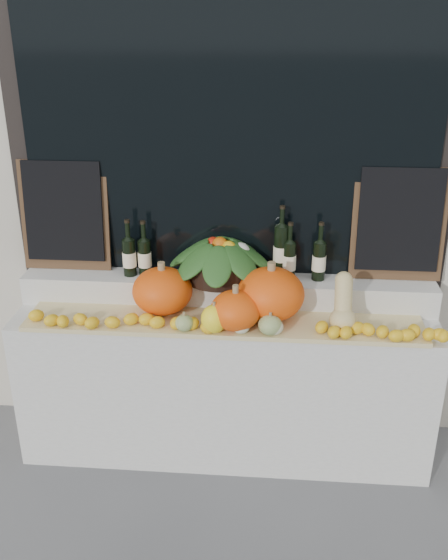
# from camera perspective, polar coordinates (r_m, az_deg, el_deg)

# --- Properties ---
(storefront_facade) EXTENTS (7.00, 0.94, 4.50)m
(storefront_facade) POSITION_cam_1_polar(r_m,az_deg,el_deg) (3.76, 1.06, 21.05)
(storefront_facade) COLOR beige
(storefront_facade) RESTS_ON ground
(display_sill) EXTENTS (2.30, 0.55, 0.88)m
(display_sill) POSITION_cam_1_polar(r_m,az_deg,el_deg) (3.64, 0.10, -9.34)
(display_sill) COLOR silver
(display_sill) RESTS_ON ground
(rear_tier) EXTENTS (2.30, 0.25, 0.16)m
(rear_tier) POSITION_cam_1_polar(r_m,az_deg,el_deg) (3.52, 0.30, -0.89)
(rear_tier) COLOR silver
(rear_tier) RESTS_ON display_sill
(straw_bedding) EXTENTS (2.10, 0.32, 0.02)m
(straw_bedding) POSITION_cam_1_polar(r_m,az_deg,el_deg) (3.30, -0.07, -3.96)
(straw_bedding) COLOR tan
(straw_bedding) RESTS_ON display_sill
(pumpkin_left) EXTENTS (0.33, 0.33, 0.25)m
(pumpkin_left) POSITION_cam_1_polar(r_m,az_deg,el_deg) (3.35, -5.66, -0.99)
(pumpkin_left) COLOR #FD570D
(pumpkin_left) RESTS_ON straw_bedding
(pumpkin_right) EXTENTS (0.45, 0.45, 0.28)m
(pumpkin_right) POSITION_cam_1_polar(r_m,az_deg,el_deg) (3.28, 4.28, -1.28)
(pumpkin_right) COLOR #FD570D
(pumpkin_right) RESTS_ON straw_bedding
(pumpkin_center) EXTENTS (0.27, 0.27, 0.20)m
(pumpkin_center) POSITION_cam_1_polar(r_m,az_deg,el_deg) (3.18, 1.05, -2.79)
(pumpkin_center) COLOR #FD570D
(pumpkin_center) RESTS_ON straw_bedding
(butternut_squash) EXTENTS (0.14, 0.20, 0.29)m
(butternut_squash) POSITION_cam_1_polar(r_m,az_deg,el_deg) (3.23, 10.84, -2.31)
(butternut_squash) COLOR #D6BE7D
(butternut_squash) RESTS_ON straw_bedding
(decorative_gourds) EXTENTS (0.55, 0.14, 0.17)m
(decorative_gourds) POSITION_cam_1_polar(r_m,az_deg,el_deg) (3.16, 0.82, -3.89)
(decorative_gourds) COLOR #38681F
(decorative_gourds) RESTS_ON straw_bedding
(lemon_heap) EXTENTS (2.20, 0.16, 0.06)m
(lemon_heap) POSITION_cam_1_polar(r_m,az_deg,el_deg) (3.18, -0.24, -4.19)
(lemon_heap) COLOR yellow
(lemon_heap) RESTS_ON straw_bedding
(produce_bowl) EXTENTS (0.61, 0.61, 0.25)m
(produce_bowl) POSITION_cam_1_polar(r_m,az_deg,el_deg) (3.42, -0.36, 2.07)
(produce_bowl) COLOR black
(produce_bowl) RESTS_ON rear_tier
(wine_bottle_far_left) EXTENTS (0.08, 0.08, 0.33)m
(wine_bottle_far_left) POSITION_cam_1_polar(r_m,az_deg,el_deg) (3.50, -8.66, 2.13)
(wine_bottle_far_left) COLOR black
(wine_bottle_far_left) RESTS_ON rear_tier
(wine_bottle_near_left) EXTENTS (0.08, 0.08, 0.31)m
(wine_bottle_near_left) POSITION_cam_1_polar(r_m,az_deg,el_deg) (3.51, -7.27, 2.13)
(wine_bottle_near_left) COLOR black
(wine_bottle_near_left) RESTS_ON rear_tier
(wine_bottle_tall) EXTENTS (0.08, 0.08, 0.41)m
(wine_bottle_tall) POSITION_cam_1_polar(r_m,az_deg,el_deg) (3.44, 5.22, 2.67)
(wine_bottle_tall) COLOR black
(wine_bottle_tall) RESTS_ON rear_tier
(wine_bottle_near_right) EXTENTS (0.08, 0.08, 0.33)m
(wine_bottle_near_right) POSITION_cam_1_polar(r_m,az_deg,el_deg) (3.44, 5.97, 1.87)
(wine_bottle_near_right) COLOR black
(wine_bottle_near_right) RESTS_ON rear_tier
(wine_bottle_far_right) EXTENTS (0.08, 0.08, 0.33)m
(wine_bottle_far_right) POSITION_cam_1_polar(r_m,az_deg,el_deg) (3.45, 8.68, 1.81)
(wine_bottle_far_right) COLOR black
(wine_bottle_far_right) RESTS_ON rear_tier
(chalkboard_left) EXTENTS (0.50, 0.09, 0.62)m
(chalkboard_left) POSITION_cam_1_polar(r_m,az_deg,el_deg) (3.61, -14.41, 5.88)
(chalkboard_left) COLOR #4C331E
(chalkboard_left) RESTS_ON rear_tier
(chalkboard_right) EXTENTS (0.50, 0.09, 0.62)m
(chalkboard_right) POSITION_cam_1_polar(r_m,az_deg,el_deg) (3.48, 15.73, 5.08)
(chalkboard_right) COLOR #4C331E
(chalkboard_right) RESTS_ON rear_tier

